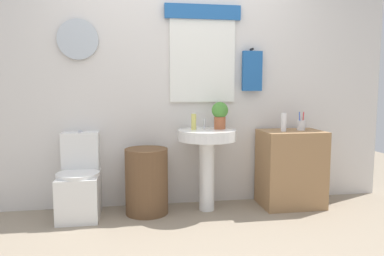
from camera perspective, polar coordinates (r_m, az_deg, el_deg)
ground_plane at (r=2.83m, az=1.06°, el=-18.45°), size 8.00×8.00×0.00m
back_wall at (r=3.71m, az=-2.06°, el=8.19°), size 4.40×0.18×2.60m
toilet at (r=3.56m, az=-17.16°, el=-8.42°), size 0.38×0.51×0.79m
laundry_hamper at (r=3.49m, az=-7.11°, el=-8.25°), size 0.40×0.40×0.62m
pedestal_sink at (r=3.50m, az=2.34°, el=-3.22°), size 0.56×0.56×0.79m
faucet at (r=3.58m, az=1.98°, el=0.72°), size 0.03×0.03×0.10m
wooden_cabinet at (r=3.81m, az=15.19°, el=-6.10°), size 0.60×0.44×0.76m
soap_bottle at (r=3.49m, az=0.27°, el=0.99°), size 0.05×0.05×0.15m
potted_plant at (r=3.55m, az=4.39°, el=2.28°), size 0.16×0.16×0.26m
lotion_bottle at (r=3.65m, az=14.16°, el=0.89°), size 0.05×0.05×0.18m
toothbrush_cup at (r=3.80m, az=16.71°, el=0.45°), size 0.08×0.08×0.19m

